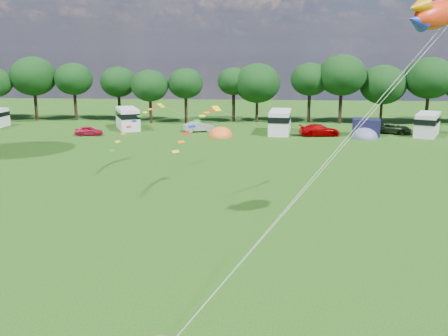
# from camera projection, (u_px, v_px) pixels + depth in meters

# --- Properties ---
(ground_plane) EXTENTS (180.00, 180.00, 0.00)m
(ground_plane) POSITION_uv_depth(u_px,v_px,m) (212.00, 291.00, 23.31)
(ground_plane) COLOR black
(ground_plane) RESTS_ON ground
(tree_line) EXTENTS (102.98, 10.98, 10.27)m
(tree_line) POSITION_uv_depth(u_px,v_px,m) (281.00, 81.00, 74.82)
(tree_line) COLOR black
(tree_line) RESTS_ON ground
(car_a) EXTENTS (3.76, 1.81, 1.21)m
(car_a) POSITION_uv_depth(u_px,v_px,m) (89.00, 131.00, 64.97)
(car_a) COLOR red
(car_a) RESTS_ON ground
(car_b) EXTENTS (4.23, 2.76, 1.40)m
(car_b) POSITION_uv_depth(u_px,v_px,m) (199.00, 127.00, 67.85)
(car_b) COLOR #9EA2A6
(car_b) RESTS_ON ground
(car_c) EXTENTS (5.25, 2.76, 1.50)m
(car_c) POSITION_uv_depth(u_px,v_px,m) (319.00, 130.00, 64.60)
(car_c) COLOR #990001
(car_c) RESTS_ON ground
(car_d) EXTENTS (5.71, 4.11, 1.42)m
(car_d) POSITION_uv_depth(u_px,v_px,m) (392.00, 128.00, 66.47)
(car_d) COLOR black
(car_d) RESTS_ON ground
(campervan_b) EXTENTS (4.77, 6.58, 2.97)m
(campervan_b) POSITION_uv_depth(u_px,v_px,m) (128.00, 118.00, 69.99)
(campervan_b) COLOR white
(campervan_b) RESTS_ON ground
(campervan_c) EXTENTS (3.32, 6.51, 3.07)m
(campervan_c) POSITION_uv_depth(u_px,v_px,m) (280.00, 121.00, 66.33)
(campervan_c) COLOR white
(campervan_c) RESTS_ON ground
(campervan_d) EXTENTS (4.81, 6.53, 2.95)m
(campervan_d) POSITION_uv_depth(u_px,v_px,m) (427.00, 124.00, 64.62)
(campervan_d) COLOR silver
(campervan_d) RESTS_ON ground
(tent_orange) EXTENTS (3.28, 3.59, 2.56)m
(tent_orange) POSITION_uv_depth(u_px,v_px,m) (221.00, 136.00, 64.24)
(tent_orange) COLOR orange
(tent_orange) RESTS_ON ground
(tent_greyblue) EXTENTS (3.43, 3.75, 2.55)m
(tent_greyblue) POSITION_uv_depth(u_px,v_px,m) (364.00, 138.00, 63.30)
(tent_greyblue) COLOR slate
(tent_greyblue) RESTS_ON ground
(awning_navy) EXTENTS (3.93, 3.41, 2.18)m
(awning_navy) POSITION_uv_depth(u_px,v_px,m) (366.00, 127.00, 64.79)
(awning_navy) COLOR black
(awning_navy) RESTS_ON ground
(fish_kite) EXTENTS (3.98, 3.42, 2.24)m
(fish_kite) POSITION_uv_depth(u_px,v_px,m) (432.00, 15.00, 26.03)
(fish_kite) COLOR red
(fish_kite) RESTS_ON ground
(streamer_kite_b) EXTENTS (4.23, 4.78, 3.83)m
(streamer_kite_b) POSITION_uv_depth(u_px,v_px,m) (141.00, 119.00, 45.34)
(streamer_kite_b) COLOR #D2DB00
(streamer_kite_b) RESTS_ON ground
(streamer_kite_c) EXTENTS (3.18, 4.97, 2.81)m
(streamer_kite_c) POSITION_uv_depth(u_px,v_px,m) (201.00, 121.00, 36.91)
(streamer_kite_c) COLOR #FFDA00
(streamer_kite_c) RESTS_ON ground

